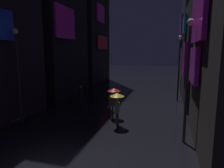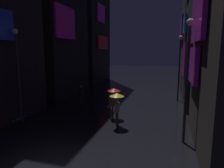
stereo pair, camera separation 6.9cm
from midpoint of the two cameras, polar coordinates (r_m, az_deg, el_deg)
name	(u,v)px [view 2 (the right image)]	position (r m, az deg, el deg)	size (l,w,h in m)	color
building_right_mid	(213,6)	(20.14, 27.06, 19.21)	(4.25, 8.50, 16.88)	black
pedestrian_midstreet_centre_yellow	(117,100)	(12.34, 1.56, -4.60)	(0.90, 0.90, 2.12)	#38332D
pedestrian_far_right_red	(113,95)	(13.88, 0.45, -3.04)	(0.90, 0.90, 2.12)	#38332D
pedestrian_foreground_left_black	(80,85)	(17.81, -8.89, -0.41)	(0.90, 0.90, 2.12)	#2D2D38
bicycle_parked_at_storefront	(19,121)	(13.71, -24.89, -9.62)	(0.12, 1.82, 0.96)	black
streetlamp_right_near	(188,69)	(10.36, 20.96, 4.06)	(0.36, 0.36, 6.15)	#2D2D33
streetlamp_left_near	(18,66)	(13.86, -25.20, 4.66)	(0.36, 0.36, 6.02)	#2D2D33
streetlamp_right_far	(180,61)	(19.56, 18.84, 6.19)	(0.36, 0.36, 6.07)	#2D2D33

